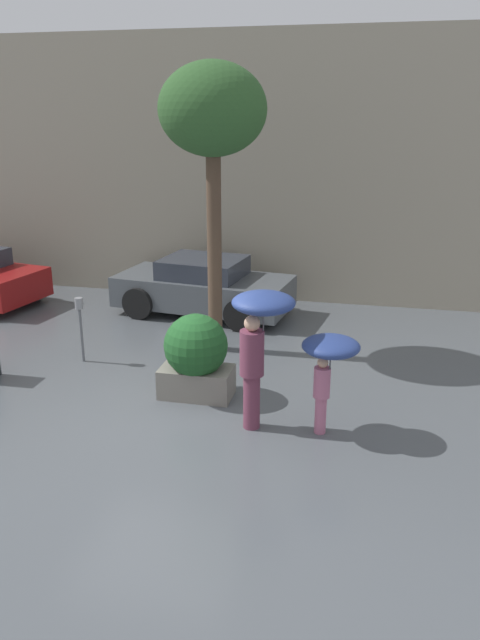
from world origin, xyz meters
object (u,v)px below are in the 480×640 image
object	(u,v)px
parking_meter	(80,316)
street_tree	(213,116)
planter_box	(196,355)
person_adult	(259,329)
person_child	(329,356)
parked_car_near	(204,287)

from	to	relation	value
parking_meter	street_tree	bearing A→B (deg)	27.08
planter_box	person_adult	size ratio (longest dim) A/B	0.68
street_tree	parking_meter	xyz separation A→B (m)	(-2.18, -1.11, -3.35)
person_child	parked_car_near	size ratio (longest dim) A/B	0.36
parked_car_near	street_tree	world-z (taller)	street_tree
planter_box	parked_car_near	world-z (taller)	planter_box
person_adult	parked_car_near	distance (m)	5.48
person_adult	parking_meter	distance (m)	4.00
planter_box	person_adult	bearing A→B (deg)	-34.97
street_tree	planter_box	bearing A→B (deg)	-83.65
person_adult	person_child	world-z (taller)	person_adult
person_adult	street_tree	distance (m)	4.17
parked_car_near	planter_box	bearing A→B (deg)	-158.22
planter_box	parking_meter	bearing A→B (deg)	158.73
person_adult	person_child	bearing A→B (deg)	-15.10
planter_box	person_adult	world-z (taller)	person_adult
person_child	parking_meter	size ratio (longest dim) A/B	1.21
parked_car_near	parking_meter	distance (m)	3.49
street_tree	parking_meter	size ratio (longest dim) A/B	4.28
planter_box	parking_meter	distance (m)	2.59
person_adult	parked_car_near	bearing A→B (deg)	98.30
person_adult	person_child	size ratio (longest dim) A/B	1.39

